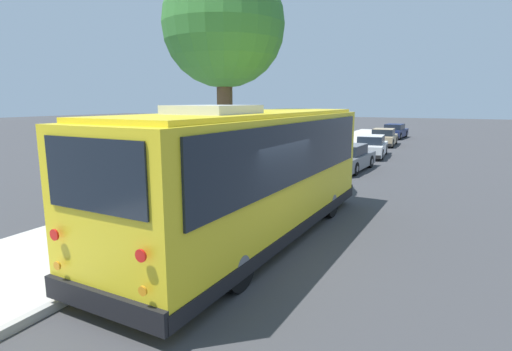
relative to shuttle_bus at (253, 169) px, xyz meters
name	(u,v)px	position (x,y,z in m)	size (l,w,h in m)	color
ground_plane	(258,254)	(-0.89, -0.56, -1.74)	(160.00, 160.00, 0.00)	#3D3D3F
sidewalk_slab	(127,227)	(-0.89, 3.29, -1.67)	(80.00, 3.70, 0.15)	beige
curb_strip	(186,238)	(-0.89, 1.37, -1.67)	(80.00, 0.14, 0.15)	#AAA69D
shuttle_bus	(253,169)	(0.00, 0.00, 0.00)	(9.45, 2.87, 3.27)	yellow
parked_sedan_gray	(348,158)	(10.98, 0.20, -1.15)	(4.39, 1.96, 1.28)	slate
parked_sedan_white	(371,147)	(16.54, 0.08, -1.14)	(4.51, 1.91, 1.30)	silver
parked_sedan_tan	(383,138)	(23.36, 0.36, -1.15)	(4.34, 1.87, 1.29)	tan
parked_sedan_navy	(394,132)	(30.19, 0.38, -1.14)	(4.60, 2.03, 1.30)	#19234C
street_tree	(225,18)	(3.85, 2.94, 4.36)	(4.14, 4.14, 8.41)	brown
sign_post_near	(59,244)	(-4.11, 1.68, -0.80)	(0.06, 0.22, 1.52)	gray
sign_post_far	(141,224)	(-2.09, 1.68, -1.02)	(0.06, 0.06, 1.13)	gray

